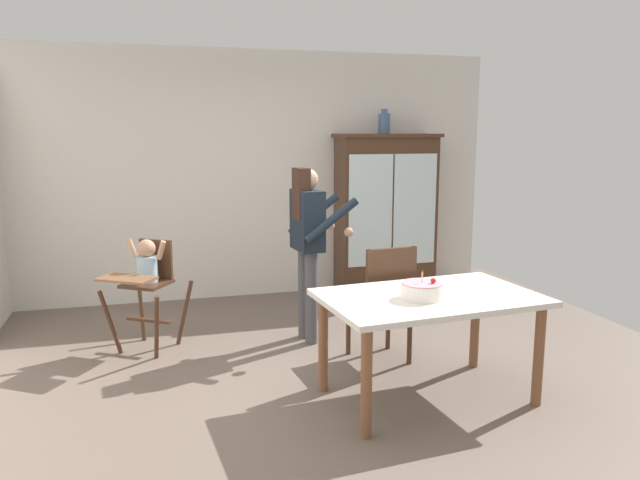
% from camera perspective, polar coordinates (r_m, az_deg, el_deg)
% --- Properties ---
extents(ground_plane, '(6.24, 6.24, 0.00)m').
position_cam_1_polar(ground_plane, '(4.59, 0.48, -13.37)').
color(ground_plane, '#66564C').
extents(wall_back, '(5.32, 0.06, 2.70)m').
position_cam_1_polar(wall_back, '(6.79, -5.71, 6.06)').
color(wall_back, beige).
rests_on(wall_back, ground_plane).
extents(china_cabinet, '(1.17, 0.48, 1.81)m').
position_cam_1_polar(china_cabinet, '(6.97, 6.18, 2.51)').
color(china_cabinet, '#422819').
rests_on(china_cabinet, ground_plane).
extents(ceramic_vase, '(0.13, 0.13, 0.27)m').
position_cam_1_polar(ceramic_vase, '(6.90, 6.05, 10.90)').
color(ceramic_vase, '#3D567F').
rests_on(ceramic_vase, china_cabinet).
extents(high_chair_with_toddler, '(0.80, 0.84, 0.95)m').
position_cam_1_polar(high_chair_with_toddler, '(5.29, -15.98, -3.11)').
color(high_chair_with_toddler, '#422819').
rests_on(high_chair_with_toddler, ground_plane).
extents(adult_person, '(0.54, 0.52, 1.53)m').
position_cam_1_polar(adult_person, '(5.24, -1.11, 0.67)').
color(adult_person, '#47474C').
rests_on(adult_person, ground_plane).
extents(dining_table, '(1.53, 1.03, 0.74)m').
position_cam_1_polar(dining_table, '(4.23, 10.24, -6.36)').
color(dining_table, silver).
rests_on(dining_table, ground_plane).
extents(birthday_cake, '(0.28, 0.28, 0.19)m').
position_cam_1_polar(birthday_cake, '(4.10, 9.56, -4.70)').
color(birthday_cake, white).
rests_on(birthday_cake, dining_table).
extents(dining_chair_far_side, '(0.48, 0.48, 0.96)m').
position_cam_1_polar(dining_chair_far_side, '(4.82, 6.12, -5.27)').
color(dining_chair_far_side, '#422819').
rests_on(dining_chair_far_side, ground_plane).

